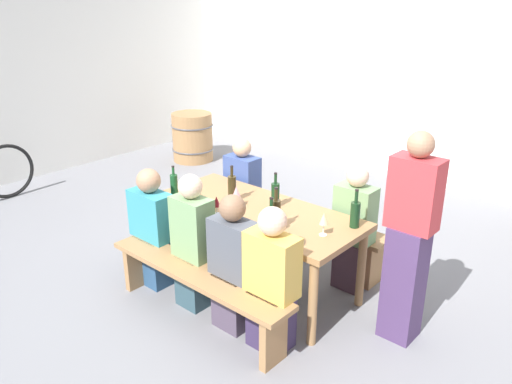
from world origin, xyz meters
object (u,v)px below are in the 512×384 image
wine_bottle_0 (232,188)px  wine_barrel (193,137)px  seated_guest_near_2 (233,266)px  seated_guest_near_3 (271,283)px  wine_bottle_3 (276,214)px  bench_near (197,282)px  tasting_table (256,217)px  wine_bottle_1 (275,194)px  wine_bottle_2 (174,186)px  wine_bottle_4 (271,220)px  seated_guest_near_0 (153,231)px  wine_glass_2 (324,219)px  bench_far (304,225)px  wine_glass_1 (217,202)px  seated_guest_far_0 (242,195)px  wine_bottle_5 (355,214)px  wine_glass_0 (236,192)px  seated_guest_far_1 (354,231)px  standing_host (409,244)px  seated_guest_near_1 (193,245)px

wine_bottle_0 → wine_barrel: wine_bottle_0 is taller
seated_guest_near_2 → seated_guest_near_3: bearing=-90.0°
wine_bottle_3 → bench_near: bearing=-127.7°
tasting_table → wine_bottle_1: 0.26m
wine_bottle_2 → wine_bottle_4: bearing=0.4°
wine_bottle_2 → seated_guest_near_3: (1.33, -0.25, -0.34)m
seated_guest_near_3 → wine_barrel: size_ratio=1.49×
wine_bottle_0 → seated_guest_near_0: size_ratio=0.30×
wine_bottle_1 → wine_glass_2: size_ratio=1.70×
wine_glass_2 → wine_barrel: wine_glass_2 is taller
bench_far → wine_glass_1: bearing=-99.2°
seated_guest_far_0 → wine_bottle_1: bearing=61.6°
wine_bottle_3 → wine_bottle_5: (0.43, 0.44, -0.02)m
tasting_table → bench_far: size_ratio=1.06×
wine_bottle_3 → wine_bottle_5: size_ratio=1.10×
wine_bottle_5 → seated_guest_near_2: seated_guest_near_2 is taller
bench_far → wine_glass_0: bearing=-100.8°
seated_guest_near_2 → seated_guest_near_3: size_ratio=0.99×
seated_guest_near_3 → wine_barrel: 4.71m
bench_near → wine_glass_2: wine_glass_2 is taller
seated_guest_far_1 → standing_host: 0.79m
wine_bottle_3 → wine_bottle_5: bearing=45.3°
wine_bottle_0 → wine_glass_0: 0.13m
bench_far → seated_guest_near_3: size_ratio=1.58×
wine_glass_1 → seated_guest_near_0: size_ratio=0.15×
wine_bottle_4 → seated_guest_near_0: (-1.14, -0.26, -0.35)m
tasting_table → wine_bottle_4: size_ratio=6.22×
seated_guest_far_0 → wine_glass_2: bearing=66.5°
bench_near → wine_glass_2: 1.11m
wine_bottle_4 → wine_glass_1: 0.58m
wine_bottle_1 → seated_guest_near_1: (-0.29, -0.69, -0.31)m
wine_bottle_4 → wine_glass_0: bearing=159.0°
bench_far → standing_host: 1.45m
bench_near → seated_guest_near_0: 0.76m
tasting_table → seated_guest_far_0: seated_guest_far_0 is taller
bench_far → wine_glass_2: bearing=-46.4°
standing_host → wine_bottle_0: bearing=7.5°
wine_bottle_0 → wine_bottle_1: size_ratio=1.06×
standing_host → seated_guest_near_2: bearing=35.7°
wine_bottle_3 → wine_bottle_4: bearing=-72.2°
wine_bottle_2 → wine_bottle_3: wine_bottle_3 is taller
wine_bottle_1 → seated_guest_far_0: 0.93m
bench_far → seated_guest_near_0: size_ratio=1.63×
seated_guest_near_2 → seated_guest_far_1: size_ratio=0.97×
wine_glass_1 → wine_glass_0: bearing=86.4°
tasting_table → seated_guest_far_0: bearing=140.5°
wine_bottle_4 → wine_bottle_1: bearing=125.9°
seated_guest_near_0 → wine_bottle_5: bearing=-63.0°
wine_bottle_3 → wine_glass_2: 0.37m
seated_guest_near_1 → seated_guest_far_0: size_ratio=1.02×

